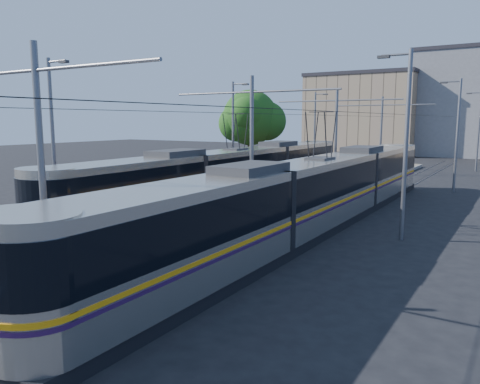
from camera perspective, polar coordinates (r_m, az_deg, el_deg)
The scene contains 13 objects.
ground at distance 17.93m, azimuth -11.75°, elevation -8.04°, with size 160.00×160.00×0.00m, color black.
platform at distance 32.10m, azimuth 9.54°, elevation -0.28°, with size 4.00×50.00×0.30m, color gray.
tactile_strip_left at distance 32.64m, azimuth 7.19°, elevation 0.20°, with size 0.70×50.00×0.01m, color gray.
tactile_strip_right at distance 31.56m, azimuth 11.98°, elevation -0.22°, with size 0.70×50.00×0.01m, color gray.
rails at distance 32.12m, azimuth 9.53°, elevation -0.52°, with size 8.71×70.00×0.03m.
track_arrow at distance 18.83m, azimuth -26.27°, elevation -7.94°, with size 1.20×5.00×0.01m, color silver.
tram_left at distance 29.27m, azimuth -0.52°, elevation 2.05°, with size 2.43×29.03×5.50m.
tram_right at distance 22.43m, azimuth 9.62°, elevation 0.25°, with size 2.43×32.33×5.50m.
catenary at distance 29.10m, azimuth 7.62°, elevation 7.50°, with size 9.20×70.00×7.00m.
street_lamps at distance 35.46m, azimuth 12.17°, elevation 7.04°, with size 15.18×38.22×8.00m.
shelter at distance 30.47m, azimuth 8.05°, elevation 1.94°, with size 0.99×1.24×2.39m.
tree at distance 41.55m, azimuth 1.77°, elevation 8.92°, with size 5.34×4.94×7.76m.
building_left at distance 75.64m, azimuth 15.07°, elevation 9.17°, with size 16.32×12.24×12.11m.
Camera 1 is at (11.90, -12.39, 5.13)m, focal length 35.00 mm.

